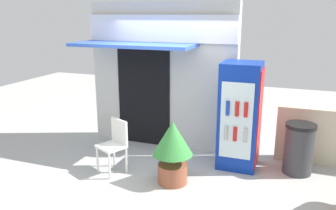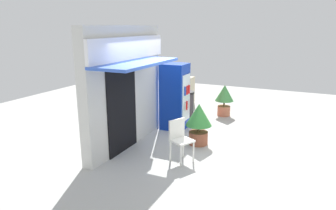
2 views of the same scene
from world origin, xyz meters
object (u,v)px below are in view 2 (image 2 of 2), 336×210
Objects in this scene: plastic_chair at (180,137)px; trash_bin at (186,105)px; drink_cooler at (175,97)px; potted_plant_curbside at (224,97)px; potted_plant_near_shop at (199,120)px.

plastic_chair is 1.04× the size of trash_bin.
trash_bin is (0.99, 0.05, -0.48)m from drink_cooler.
drink_cooler is 1.82× the size of potted_plant_curbside.
potted_plant_near_shop is (-0.86, -1.01, -0.31)m from drink_cooler.
trash_bin is (1.86, 1.06, -0.17)m from potted_plant_near_shop.
plastic_chair is 1.05m from potted_plant_near_shop.
potted_plant_curbside is at bearing -27.65° from drink_cooler.
drink_cooler is at bearing 152.35° from potted_plant_curbside.
plastic_chair is at bearing -160.85° from trash_bin.
drink_cooler is at bearing -176.87° from trash_bin.
plastic_chair is at bearing -153.49° from drink_cooler.
plastic_chair reaches higher than trash_bin.
drink_cooler is 2.17m from plastic_chair.
potted_plant_near_shop is (1.05, -0.06, 0.08)m from plastic_chair.
potted_plant_curbside is at bearing 1.50° from potted_plant_near_shop.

